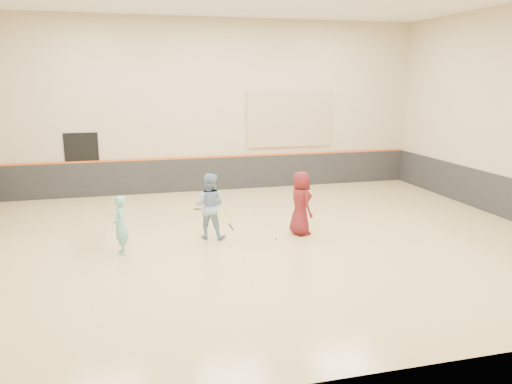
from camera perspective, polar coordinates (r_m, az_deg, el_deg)
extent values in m
cube|color=tan|center=(12.58, 0.05, -5.98)|extent=(15.00, 12.00, 0.20)
cube|color=#C6B390|center=(17.81, -4.89, 9.72)|extent=(15.00, 0.02, 6.00)
cube|color=#C6B390|center=(6.35, 13.88, 3.77)|extent=(15.00, 0.02, 6.00)
cube|color=#232326|center=(18.06, -4.72, 2.09)|extent=(14.90, 0.04, 1.20)
cube|color=#232326|center=(15.93, 27.05, -0.76)|extent=(0.04, 11.90, 1.20)
cube|color=#D85914|center=(17.95, -4.75, 4.03)|extent=(14.90, 0.03, 0.06)
cube|color=tan|center=(18.47, 3.86, 8.29)|extent=(3.20, 0.08, 2.00)
cube|color=black|center=(17.80, -19.20, 2.89)|extent=(1.10, 0.05, 2.20)
imported|color=#74CABC|center=(11.80, -15.25, -3.71)|extent=(0.37, 0.53, 1.38)
imported|color=#7D9EC1|center=(12.57, -5.34, -1.59)|extent=(1.00, 0.91, 1.67)
imported|color=maroon|center=(12.89, 5.13, -1.27)|extent=(0.65, 0.89, 1.66)
sphere|color=yellow|center=(12.58, 2.28, -5.35)|extent=(0.07, 0.07, 0.07)
sphere|color=#D0E134|center=(12.79, 5.60, -0.23)|extent=(0.07, 0.07, 0.07)
sphere|color=#E3ED37|center=(14.60, -3.01, -2.77)|extent=(0.07, 0.07, 0.07)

